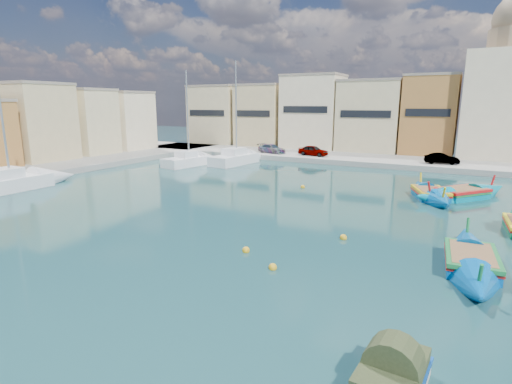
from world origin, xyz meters
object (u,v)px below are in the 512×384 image
Objects in this scene: tender_near at (391,380)px; yacht_mid at (30,181)px; luzzu_blue_south at (471,262)px; luzzu_cyan_mid at (461,195)px; luzzu_green at (430,195)px; yacht_north at (244,158)px; yacht_midnorth at (198,160)px.

yacht_mid is at bearing 160.43° from tender_near.
yacht_mid is (-32.87, 1.64, 0.23)m from luzzu_blue_south.
luzzu_cyan_mid reaches higher than luzzu_green.
luzzu_green is at bearing 20.70° from yacht_mid.
tender_near is at bearing -54.95° from yacht_north.
luzzu_blue_south is at bearing -77.98° from luzzu_green.
yacht_mid is at bearing -105.76° from yacht_midnorth.
luzzu_green is 22.51m from tender_near.
yacht_north is at bearing 67.31° from yacht_mid.
yacht_midnorth is (-26.44, 28.11, 0.04)m from tender_near.
luzzu_blue_south is (0.76, -14.11, -0.02)m from luzzu_cyan_mid.
yacht_mid reaches higher than luzzu_green.
yacht_north is (-23.36, 8.47, 0.21)m from luzzu_cyan_mid.
yacht_mid reaches higher than luzzu_cyan_mid.
tender_near is at bearing -46.75° from yacht_midnorth.
yacht_mid is at bearing 177.14° from luzzu_blue_south.
yacht_midnorth is (-3.96, -3.94, -0.04)m from yacht_north.
yacht_mid is (-32.11, -12.47, 0.20)m from luzzu_cyan_mid.
luzzu_cyan_mid is 0.67× the size of yacht_north.
luzzu_cyan_mid is 27.69m from yacht_midnorth.
luzzu_cyan_mid is at bearing 87.88° from tender_near.
yacht_north is 1.00× the size of yacht_mid.
yacht_north is at bearing 160.06° from luzzu_cyan_mid.
luzzu_cyan_mid is 3.00× the size of tender_near.
luzzu_blue_south is 33.70m from yacht_midnorth.
yacht_north reaches higher than yacht_mid.
yacht_north reaches higher than luzzu_blue_south.
yacht_north reaches higher than tender_near.
luzzu_blue_south reaches higher than tender_near.
yacht_midnorth is (-27.32, 4.53, 0.16)m from luzzu_cyan_mid.
luzzu_cyan_mid is 23.59m from tender_near.
luzzu_cyan_mid is at bearing 93.06° from luzzu_blue_south.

